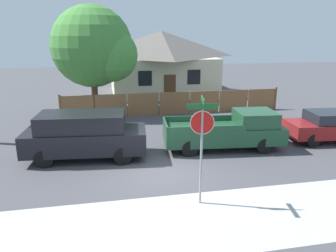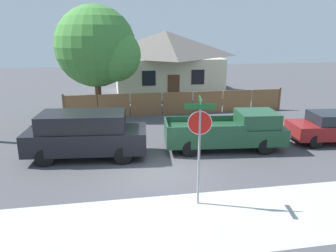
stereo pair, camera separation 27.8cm
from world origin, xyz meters
name	(u,v)px [view 1 (the left image)]	position (x,y,z in m)	size (l,w,h in m)	color
ground_plane	(159,171)	(0.00, 0.00, 0.00)	(80.00, 80.00, 0.00)	#47474C
sidewalk_strip	(180,223)	(0.00, -3.60, 0.00)	(36.00, 3.20, 0.01)	#B2B2AD
wooden_fence	(174,103)	(2.50, 8.63, 0.71)	(14.10, 0.12, 1.52)	brown
house	(161,61)	(3.01, 16.24, 2.68)	(8.94, 7.81, 5.18)	beige
oak_tree	(96,48)	(-2.22, 10.06, 4.10)	(5.33, 5.07, 6.75)	brown
red_suv	(85,134)	(-2.75, 1.90, 1.03)	(5.08, 2.41, 1.93)	black
orange_pickup	(229,131)	(3.50, 1.88, 0.83)	(5.42, 2.36, 1.71)	#1E472D
parked_sedan	(331,126)	(8.71, 1.90, 0.74)	(4.33, 2.15, 1.46)	maroon
stop_sign	(202,134)	(0.85, -2.63, 2.25)	(0.89, 0.80, 3.32)	gray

